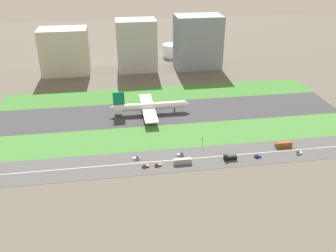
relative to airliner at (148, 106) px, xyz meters
The scene contains 22 objects.
ground_plane 17.15m from the airliner, ahead, with size 800.00×800.00×0.00m, color #5B564C.
runway 17.13m from the airliner, ahead, with size 280.00×46.00×0.10m, color #38383D.
grass_median_north 44.44m from the airliner, 68.71° to the left, with size 280.00×36.00×0.10m, color #3D7A33.
grass_median_south 44.44m from the airliner, 68.71° to the right, with size 280.00×36.00×0.10m, color #427F38.
highway 74.98m from the airliner, 77.65° to the right, with size 280.00×28.00×0.10m, color #4C4C4F.
highway_centerline 74.98m from the airliner, 77.65° to the right, with size 266.00×0.50×0.01m, color silver.
airliner is the anchor object (origin of this frame).
car_2 119.56m from the airliner, 40.77° to the right, with size 4.40×1.80×2.00m.
car_5 78.23m from the airliner, 92.10° to the right, with size 4.40×1.80×2.00m.
bus_0 108.65m from the airliner, 38.78° to the right, with size 11.60×2.50×3.50m.
car_0 78.89m from the airliner, 97.70° to the right, with size 4.40×1.80×2.00m.
bus_1 79.19m from the airliner, 80.58° to the right, with size 11.60×2.50×3.50m.
car_4 99.94m from the airliner, 51.40° to the right, with size 4.40×1.80×2.00m.
truck_0 89.52m from the airliner, 60.75° to the right, with size 8.40×2.50×4.00m.
car_3 69.86m from the airliner, 102.52° to the right, with size 4.40×1.80×2.00m.
car_1 69.58m from the airliner, 78.55° to the right, with size 4.40×1.80×2.00m.
traffic_light 67.13m from the airliner, 63.41° to the right, with size 0.36×0.50×7.20m.
terminal_building 137.00m from the airliner, 123.00° to the left, with size 48.54×30.06×46.77m, color beige.
hangar_building 115.83m from the airliner, 89.96° to the left, with size 41.26×27.94×53.48m, color #B2B2B7.
office_tower 133.61m from the airliner, 59.86° to the left, with size 49.35×31.76×55.94m, color gray.
fuel_tank_west 159.24m from the airliner, 86.86° to the left, with size 25.73×25.73×13.71m, color silver.
fuel_tank_centre 165.05m from the airliner, 74.44° to the left, with size 19.71×19.71×14.64m, color silver.
Camera 1 is at (-41.82, -267.78, 124.95)m, focal length 39.01 mm.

